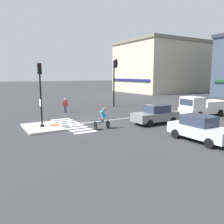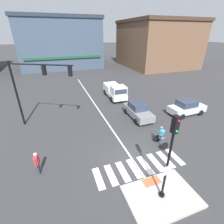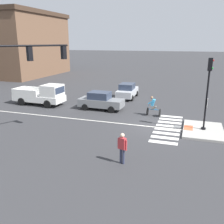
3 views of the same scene
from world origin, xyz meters
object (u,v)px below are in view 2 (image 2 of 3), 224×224
(signal_pole, at_px, (170,153))
(car_grey_eastbound_mid, at_px, (138,111))
(car_silver_cross_right, at_px, (187,107))
(cyclist, at_px, (161,136))
(traffic_light_mast, at_px, (33,83))
(pickup_truck_white_eastbound_far, at_px, (116,92))
(pedestrian_at_curb_left, at_px, (37,162))

(signal_pole, bearing_deg, car_grey_eastbound_mid, 69.98)
(car_silver_cross_right, distance_m, cyclist, 7.12)
(traffic_light_mast, bearing_deg, signal_pole, -58.98)
(traffic_light_mast, height_order, car_silver_cross_right, traffic_light_mast)
(traffic_light_mast, distance_m, cyclist, 11.71)
(signal_pole, relative_size, car_silver_cross_right, 1.19)
(car_grey_eastbound_mid, height_order, cyclist, cyclist)
(car_silver_cross_right, xyz_separation_m, pickup_truck_white_eastbound_far, (-5.65, 7.12, 0.17))
(signal_pole, height_order, pickup_truck_white_eastbound_far, signal_pole)
(traffic_light_mast, xyz_separation_m, pedestrian_at_curb_left, (-0.01, -6.46, -3.33))
(car_grey_eastbound_mid, xyz_separation_m, pedestrian_at_curb_left, (-9.62, -4.80, 0.17))
(traffic_light_mast, bearing_deg, car_grey_eastbound_mid, -9.79)
(car_grey_eastbound_mid, xyz_separation_m, car_silver_cross_right, (5.44, -1.10, 0.00))
(car_silver_cross_right, height_order, pickup_truck_white_eastbound_far, pickup_truck_white_eastbound_far)
(signal_pole, relative_size, car_grey_eastbound_mid, 1.20)
(signal_pole, relative_size, pedestrian_at_curb_left, 2.95)
(car_silver_cross_right, relative_size, cyclist, 2.46)
(signal_pole, height_order, car_grey_eastbound_mid, signal_pole)
(traffic_light_mast, distance_m, pedestrian_at_curb_left, 7.26)
(traffic_light_mast, bearing_deg, pedestrian_at_curb_left, -90.06)
(traffic_light_mast, relative_size, pedestrian_at_curb_left, 3.66)
(signal_pole, relative_size, pickup_truck_white_eastbound_far, 0.95)
(signal_pole, bearing_deg, cyclist, 56.10)
(cyclist, relative_size, pedestrian_at_curb_left, 1.01)
(traffic_light_mast, distance_m, pickup_truck_white_eastbound_far, 10.88)
(car_grey_eastbound_mid, distance_m, car_silver_cross_right, 5.55)
(pickup_truck_white_eastbound_far, bearing_deg, car_grey_eastbound_mid, -87.94)
(pickup_truck_white_eastbound_far, bearing_deg, traffic_light_mast, -155.13)
(cyclist, bearing_deg, pedestrian_at_curb_left, 179.19)
(car_grey_eastbound_mid, distance_m, cyclist, 4.96)
(traffic_light_mast, bearing_deg, cyclist, -36.04)
(car_silver_cross_right, bearing_deg, car_grey_eastbound_mid, 168.53)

